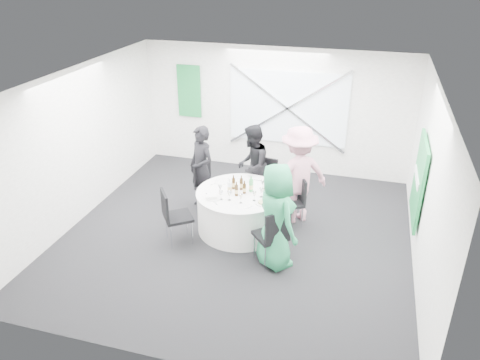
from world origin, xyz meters
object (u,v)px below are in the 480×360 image
(person_man_back, at_px, (252,166))
(person_woman_pink, at_px, (298,175))
(chair_back, at_px, (266,178))
(person_woman_green, at_px, (276,216))
(banquet_table, at_px, (240,211))
(chair_front_left, at_px, (173,213))
(chair_back_right, at_px, (296,198))
(green_water_bottle, at_px, (251,186))
(chair_front_right, at_px, (273,233))
(chair_back_left, at_px, (206,183))
(person_man_back_left, at_px, (202,168))
(clear_water_bottle, at_px, (230,187))

(person_man_back, relative_size, person_woman_pink, 0.89)
(chair_back, xyz_separation_m, person_woman_green, (0.62, -1.98, 0.33))
(banquet_table, relative_size, person_woman_pink, 0.85)
(banquet_table, xyz_separation_m, person_man_back, (-0.05, 1.03, 0.44))
(person_man_back, bearing_deg, chair_front_left, -30.75)
(chair_back, relative_size, chair_back_right, 0.99)
(chair_back_right, height_order, green_water_bottle, green_water_bottle)
(chair_back_right, xyz_separation_m, person_woman_pink, (-0.01, 0.19, 0.37))
(chair_back_right, distance_m, person_woman_green, 1.35)
(chair_back_right, bearing_deg, chair_front_right, -31.46)
(chair_front_right, height_order, green_water_bottle, green_water_bottle)
(person_woman_pink, bearing_deg, chair_back_left, -33.68)
(banquet_table, xyz_separation_m, person_man_back_left, (-0.95, 0.63, 0.45))
(banquet_table, distance_m, person_woman_pink, 1.25)
(chair_front_right, xyz_separation_m, clear_water_bottle, (-0.97, 0.83, 0.26))
(chair_front_right, bearing_deg, person_man_back_left, -82.88)
(person_woman_green, bearing_deg, banquet_table, 0.00)
(chair_back_right, xyz_separation_m, green_water_bottle, (-0.74, -0.37, 0.32))
(chair_back_left, distance_m, chair_front_right, 2.24)
(person_man_back_left, bearing_deg, person_woman_green, -6.26)
(person_woman_pink, bearing_deg, person_woman_green, 51.15)
(chair_back_right, xyz_separation_m, chair_front_left, (-1.91, -1.18, 0.04))
(chair_back_right, bearing_deg, person_man_back_left, -121.56)
(chair_back, bearing_deg, chair_front_right, -63.37)
(person_man_back, bearing_deg, green_water_bottle, 10.85)
(chair_back_left, xyz_separation_m, green_water_bottle, (1.04, -0.51, 0.34))
(chair_back, bearing_deg, clear_water_bottle, -97.23)
(chair_back, distance_m, chair_front_right, 2.12)
(chair_front_right, relative_size, person_woman_pink, 0.55)
(person_woman_pink, bearing_deg, person_man_back, -56.82)
(person_man_back_left, height_order, clear_water_bottle, person_man_back_left)
(chair_front_right, bearing_deg, banquet_table, -90.00)
(chair_back_right, bearing_deg, person_woman_green, -30.73)
(person_woman_green, bearing_deg, person_woman_pink, -47.75)
(chair_back, relative_size, person_man_back, 0.57)
(chair_back, xyz_separation_m, person_man_back, (-0.25, -0.10, 0.28))
(green_water_bottle, bearing_deg, clear_water_bottle, -156.86)
(clear_water_bottle, bearing_deg, chair_front_left, -140.70)
(chair_back_left, relative_size, chair_back_right, 0.97)
(chair_back_left, distance_m, person_woman_pink, 1.82)
(person_woman_pink, bearing_deg, chair_back, -69.54)
(chair_back_right, height_order, clear_water_bottle, clear_water_bottle)
(chair_front_right, height_order, person_man_back_left, person_man_back_left)
(banquet_table, bearing_deg, chair_front_left, -143.57)
(chair_front_left, bearing_deg, chair_back, -68.97)
(banquet_table, bearing_deg, chair_back_left, 145.25)
(banquet_table, bearing_deg, green_water_bottle, 26.42)
(person_man_back, relative_size, person_woman_green, 0.93)
(chair_front_right, distance_m, clear_water_bottle, 1.31)
(chair_back_left, relative_size, person_man_back, 0.55)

